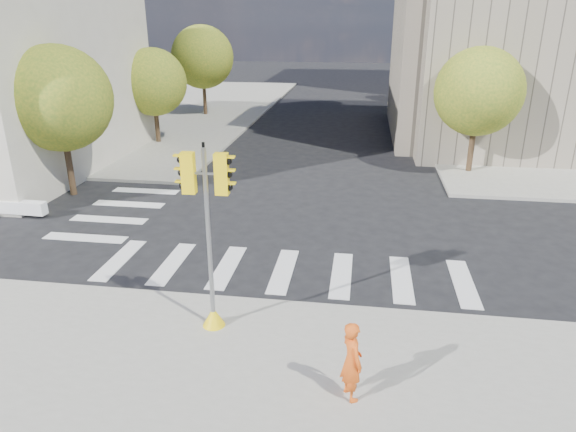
# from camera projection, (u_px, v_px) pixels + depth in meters

# --- Properties ---
(ground) EXTENTS (160.00, 160.00, 0.00)m
(ground) POSITION_uv_depth(u_px,v_px,m) (295.00, 245.00, 17.75)
(ground) COLOR black
(ground) RESTS_ON ground
(sidewalk_far_left) EXTENTS (28.00, 40.00, 0.15)m
(sidewalk_far_left) POSITION_uv_depth(u_px,v_px,m) (107.00, 108.00, 44.45)
(sidewalk_far_left) COLOR gray
(sidewalk_far_left) RESTS_ON ground
(tree_lw_near) EXTENTS (4.40, 4.40, 6.41)m
(tree_lw_near) POSITION_uv_depth(u_px,v_px,m) (59.00, 99.00, 21.36)
(tree_lw_near) COLOR #382616
(tree_lw_near) RESTS_ON ground
(tree_lw_mid) EXTENTS (4.00, 4.00, 5.77)m
(tree_lw_mid) POSITION_uv_depth(u_px,v_px,m) (153.00, 82.00, 30.75)
(tree_lw_mid) COLOR #382616
(tree_lw_mid) RESTS_ON ground
(tree_lw_far) EXTENTS (4.80, 4.80, 6.95)m
(tree_lw_far) POSITION_uv_depth(u_px,v_px,m) (202.00, 57.00, 39.71)
(tree_lw_far) COLOR #382616
(tree_lw_far) RESTS_ON ground
(tree_re_near) EXTENTS (4.20, 4.20, 6.16)m
(tree_re_near) POSITION_uv_depth(u_px,v_px,m) (479.00, 92.00, 24.51)
(tree_re_near) COLOR #382616
(tree_re_near) RESTS_ON ground
(tree_re_mid) EXTENTS (4.60, 4.60, 6.66)m
(tree_re_mid) POSITION_uv_depth(u_px,v_px,m) (445.00, 65.00, 35.48)
(tree_re_mid) COLOR #382616
(tree_re_mid) RESTS_ON ground
(tree_re_far) EXTENTS (4.00, 4.00, 5.88)m
(tree_re_far) POSITION_uv_depth(u_px,v_px,m) (426.00, 59.00, 46.73)
(tree_re_far) COLOR #382616
(tree_re_far) RESTS_ON ground
(lamp_near) EXTENTS (0.35, 0.18, 8.11)m
(lamp_near) POSITION_uv_depth(u_px,v_px,m) (475.00, 72.00, 27.94)
(lamp_near) COLOR black
(lamp_near) RESTS_ON sidewalk_far_right
(lamp_far) EXTENTS (0.35, 0.18, 8.11)m
(lamp_far) POSITION_uv_depth(u_px,v_px,m) (441.00, 55.00, 40.87)
(lamp_far) COLOR black
(lamp_far) RESTS_ON sidewalk_far_right
(traffic_signal) EXTENTS (1.07, 0.56, 4.65)m
(traffic_signal) POSITION_uv_depth(u_px,v_px,m) (210.00, 254.00, 12.13)
(traffic_signal) COLOR yellow
(traffic_signal) RESTS_ON sidewalk_near
(photographer) EXTENTS (0.66, 0.75, 1.72)m
(photographer) POSITION_uv_depth(u_px,v_px,m) (352.00, 361.00, 10.12)
(photographer) COLOR #E25415
(photographer) RESTS_ON sidewalk_near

